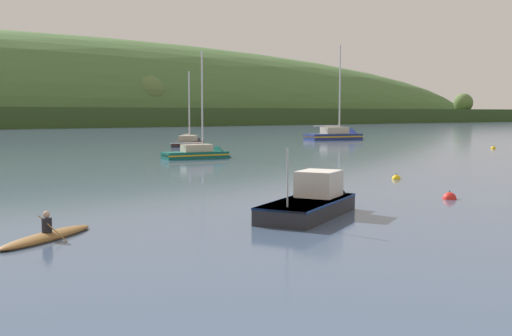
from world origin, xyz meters
name	(u,v)px	position (x,y,z in m)	size (l,w,h in m)	color
far_shoreline_hill	(34,124)	(33.90, 222.43, 0.24)	(592.42, 138.82, 62.84)	#314A21
sailboat_near_mooring	(203,156)	(6.47, 48.65, 0.23)	(6.53, 2.58, 10.32)	#0F564C
sailboat_far_left	(340,137)	(41.49, 70.61, 0.37)	(9.73, 4.51, 15.38)	navy
sailboat_outer_reach	(190,144)	(14.99, 67.78, 0.16)	(6.47, 6.90, 10.21)	#232328
fishing_boat_moored	(314,205)	(-4.29, 19.48, 0.36)	(6.12, 4.71, 3.55)	#232328
canoe_with_paddler	(47,236)	(-14.43, 20.39, 0.09)	(3.89, 3.11, 1.02)	brown
mooring_buoy_foreground	(493,149)	(40.74, 43.67, 0.00)	(0.55, 0.55, 0.63)	yellow
mooring_buoy_midchannel	(396,179)	(8.08, 26.96, 0.00)	(0.53, 0.53, 0.61)	yellow
mooring_buoy_far_upstream	(450,199)	(3.76, 19.41, 0.00)	(0.65, 0.65, 0.73)	red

